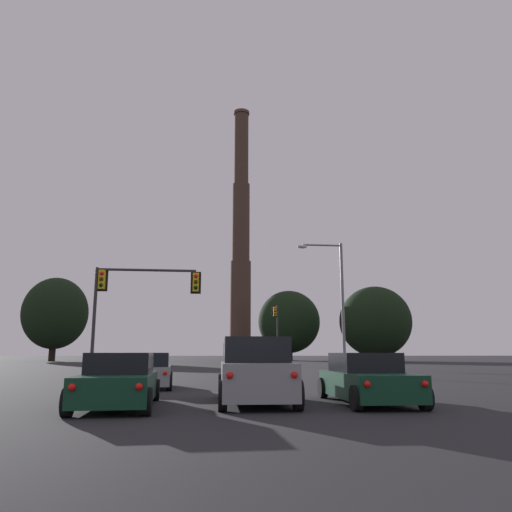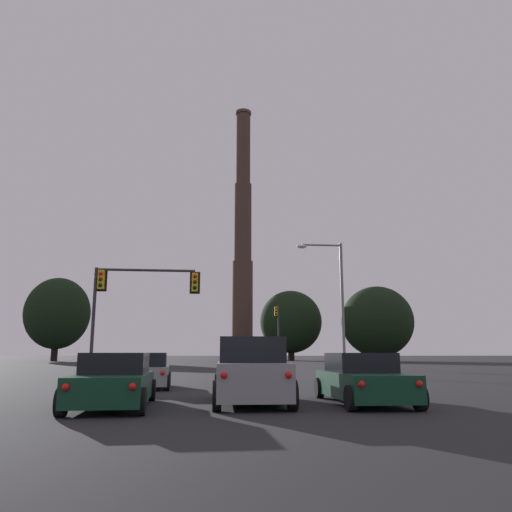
# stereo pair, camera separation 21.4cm
# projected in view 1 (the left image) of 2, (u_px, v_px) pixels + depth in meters

# --- Properties ---
(sedan_right_lane_second) EXTENTS (2.08, 4.74, 1.43)m
(sedan_right_lane_second) POSITION_uv_depth(u_px,v_px,m) (366.00, 380.00, 14.40)
(sedan_right_lane_second) COLOR #0F3823
(sedan_right_lane_second) RESTS_ON ground_plane
(suv_center_lane_second) EXTENTS (2.27, 4.97, 1.86)m
(suv_center_lane_second) POSITION_uv_depth(u_px,v_px,m) (255.00, 371.00, 14.40)
(suv_center_lane_second) COLOR gray
(suv_center_lane_second) RESTS_ON ground_plane
(sedan_left_lane_second) EXTENTS (2.12, 4.75, 1.43)m
(sedan_left_lane_second) POSITION_uv_depth(u_px,v_px,m) (119.00, 382.00, 13.33)
(sedan_left_lane_second) COLOR #0F3823
(sedan_left_lane_second) RESTS_ON ground_plane
(hatchback_left_lane_front) EXTENTS (2.08, 4.18, 1.44)m
(hatchback_left_lane_front) POSITION_uv_depth(u_px,v_px,m) (149.00, 372.00, 20.50)
(hatchback_left_lane_front) COLOR gray
(hatchback_left_lane_front) RESTS_ON ground_plane
(traffic_light_overhead_left) EXTENTS (5.89, 0.50, 6.05)m
(traffic_light_overhead_left) POSITION_uv_depth(u_px,v_px,m) (131.00, 293.00, 27.33)
(traffic_light_overhead_left) COLOR #2D2D30
(traffic_light_overhead_left) RESTS_ON ground_plane
(traffic_light_far_right) EXTENTS (0.78, 0.50, 6.77)m
(traffic_light_far_right) POSITION_uv_depth(u_px,v_px,m) (276.00, 326.00, 56.29)
(traffic_light_far_right) COLOR #2D2D30
(traffic_light_far_right) RESTS_ON ground_plane
(street_lamp) EXTENTS (3.09, 0.36, 8.74)m
(street_lamp) POSITION_uv_depth(u_px,v_px,m) (336.00, 293.00, 33.15)
(street_lamp) COLOR slate
(street_lamp) RESTS_ON ground_plane
(smokestack) EXTENTS (7.57, 7.57, 59.65)m
(smokestack) POSITION_uv_depth(u_px,v_px,m) (241.00, 257.00, 115.41)
(smokestack) COLOR #3C2B22
(smokestack) RESTS_ON ground_plane
(treeline_center_right) EXTENTS (12.32, 11.09, 13.80)m
(treeline_center_right) POSITION_uv_depth(u_px,v_px,m) (289.00, 322.00, 99.53)
(treeline_center_right) COLOR black
(treeline_center_right) RESTS_ON ground_plane
(treeline_center_left) EXTENTS (11.77, 10.59, 15.20)m
(treeline_center_left) POSITION_uv_depth(u_px,v_px,m) (55.00, 313.00, 91.40)
(treeline_center_left) COLOR black
(treeline_center_left) RESTS_ON ground_plane
(treeline_right_mid) EXTENTS (13.42, 12.08, 13.78)m
(treeline_right_mid) POSITION_uv_depth(u_px,v_px,m) (375.00, 322.00, 92.88)
(treeline_right_mid) COLOR black
(treeline_right_mid) RESTS_ON ground_plane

